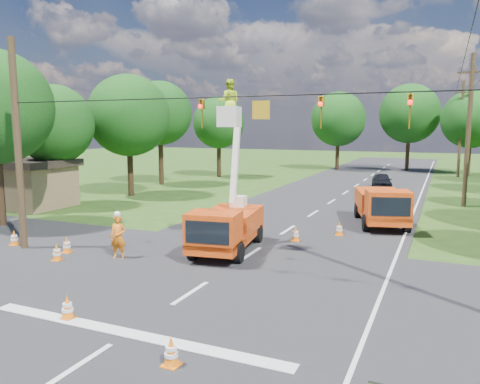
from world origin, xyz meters
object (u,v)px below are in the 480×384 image
at_px(traffic_cone_6, 14,238).
at_px(pole_left, 18,146).
at_px(traffic_cone_1, 171,352).
at_px(traffic_cone_2, 296,234).
at_px(ground_worker, 118,237).
at_px(tree_left_c, 54,125).
at_px(distant_car, 382,181).
at_px(traffic_cone_4, 57,252).
at_px(pole_right_far, 461,128).
at_px(pole_right_mid, 469,130).
at_px(tree_left_f, 219,123).
at_px(traffic_cone_3, 339,229).
at_px(tree_far_b, 409,114).
at_px(traffic_cone_7, 400,208).
at_px(tree_left_d, 129,116).
at_px(traffic_cone_0, 67,307).
at_px(tree_far_c, 471,119).
at_px(tree_far_a, 338,119).
at_px(second_truck, 382,205).
at_px(bucket_truck, 227,214).
at_px(tree_left_e, 160,113).
at_px(shed, 28,183).
at_px(traffic_cone_5, 67,245).

bearing_deg(traffic_cone_6, pole_left, -12.14).
bearing_deg(traffic_cone_1, traffic_cone_2, 94.03).
bearing_deg(traffic_cone_1, ground_worker, 135.24).
xyz_separation_m(traffic_cone_6, tree_left_c, (-6.20, 8.83, 5.08)).
distance_m(distant_car, traffic_cone_4, 29.47).
height_order(traffic_cone_4, pole_right_far, pole_right_far).
bearing_deg(tree_left_c, pole_right_mid, 23.75).
distance_m(traffic_cone_6, tree_left_f, 30.63).
relative_size(traffic_cone_3, tree_far_b, 0.07).
relative_size(traffic_cone_7, tree_left_d, 0.08).
distance_m(traffic_cone_0, tree_far_c, 48.84).
xyz_separation_m(traffic_cone_6, tree_left_f, (-4.50, 29.83, 5.33)).
bearing_deg(tree_far_b, tree_left_d, -120.96).
xyz_separation_m(traffic_cone_7, tree_far_a, (-9.84, 27.66, 5.83)).
relative_size(second_truck, ground_worker, 3.39).
bearing_deg(tree_left_f, bucket_truck, -63.04).
bearing_deg(tree_left_c, pole_left, -52.13).
xyz_separation_m(tree_left_c, tree_left_d, (1.50, 6.00, 0.69)).
xyz_separation_m(ground_worker, tree_left_e, (-12.11, 21.61, 5.59)).
bearing_deg(traffic_cone_3, ground_worker, -134.02).
relative_size(shed, tree_left_f, 0.65).
height_order(traffic_cone_1, traffic_cone_5, same).
bearing_deg(traffic_cone_0, tree_left_d, 122.65).
bearing_deg(traffic_cone_3, distant_car, 91.12).
height_order(traffic_cone_3, tree_far_a, tree_far_a).
xyz_separation_m(tree_left_f, tree_far_c, (24.30, 12.00, 0.38)).
bearing_deg(tree_left_d, traffic_cone_6, -72.41).
bearing_deg(tree_left_e, traffic_cone_7, -17.10).
bearing_deg(traffic_cone_1, pole_right_far, 81.83).
height_order(ground_worker, tree_far_c, tree_far_c).
xyz_separation_m(traffic_cone_5, pole_right_mid, (15.70, 19.85, 4.75)).
distance_m(pole_right_mid, tree_left_e, 25.42).
bearing_deg(second_truck, traffic_cone_5, -152.00).
xyz_separation_m(distant_car, pole_right_mid, (6.23, -7.18, 4.45)).
xyz_separation_m(bucket_truck, traffic_cone_0, (-0.98, -8.24, -1.26)).
height_order(second_truck, pole_left, pole_left).
bearing_deg(traffic_cone_7, tree_left_f, 143.27).
height_order(traffic_cone_4, tree_left_c, tree_left_c).
height_order(ground_worker, traffic_cone_2, ground_worker).
distance_m(traffic_cone_5, tree_left_d, 17.73).
xyz_separation_m(shed, tree_left_d, (3.00, 7.00, 4.50)).
bearing_deg(traffic_cone_6, traffic_cone_5, -0.32).
height_order(traffic_cone_7, tree_left_e, tree_left_e).
bearing_deg(tree_far_c, tree_left_c, -128.23).
height_order(traffic_cone_6, tree_far_b, tree_far_b).
distance_m(distant_car, traffic_cone_5, 28.64).
height_order(traffic_cone_4, traffic_cone_7, same).
relative_size(tree_left_f, tree_far_b, 0.81).
bearing_deg(pole_right_far, pole_right_mid, -90.00).
height_order(traffic_cone_7, tree_left_f, tree_left_f).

